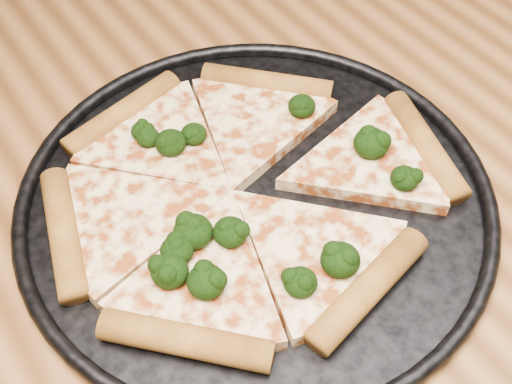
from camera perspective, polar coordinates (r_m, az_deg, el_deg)
dining_table at (r=0.64m, az=-8.84°, el=-9.72°), size 1.20×0.90×0.75m
pizza_pan at (r=0.58m, az=0.00°, el=-0.51°), size 0.41×0.41×0.02m
pizza at (r=0.57m, az=-1.36°, el=0.16°), size 0.37×0.33×0.02m
broccoli_florets at (r=0.55m, az=-0.53°, el=-1.05°), size 0.24×0.23×0.02m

